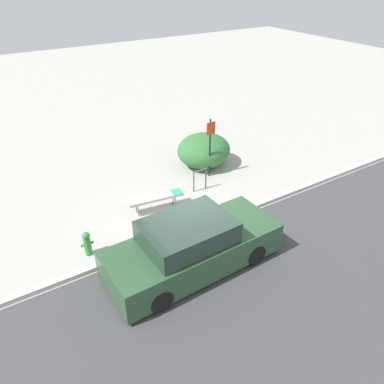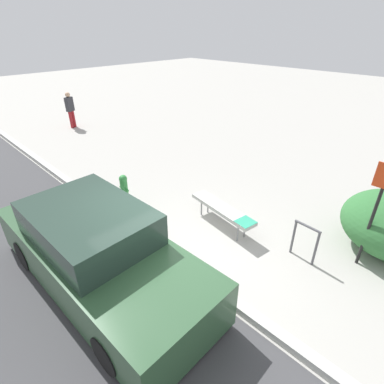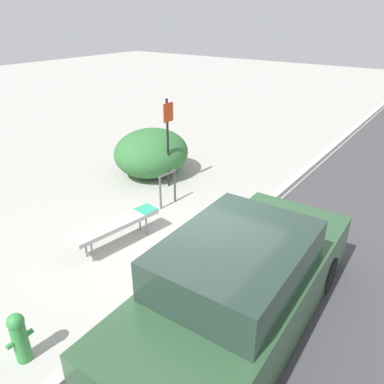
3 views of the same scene
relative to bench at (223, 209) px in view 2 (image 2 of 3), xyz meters
name	(u,v)px [view 2 (image 2 of 3)]	position (x,y,z in m)	size (l,w,h in m)	color
ground_plane	(179,264)	(0.25, -1.65, -0.47)	(60.00, 60.00, 0.00)	#ADAAA3
curb	(179,262)	(0.25, -1.65, -0.40)	(60.00, 0.20, 0.13)	#B7B7B2
bench	(223,209)	(0.00, 0.00, 0.00)	(1.88, 0.64, 0.52)	gray
bike_rack	(305,239)	(1.90, 0.29, 0.04)	(0.55, 0.08, 0.83)	#515156
sign_post	(377,205)	(2.77, 0.95, 0.92)	(0.36, 0.08, 2.30)	black
fire_hydrant	(124,187)	(-2.65, -0.97, -0.06)	(0.36, 0.22, 0.77)	#338C3F
pedestrian	(70,109)	(-10.03, 1.10, 0.39)	(0.33, 0.41, 1.60)	maroon
parked_car_near	(98,252)	(-0.44, -2.94, 0.22)	(4.77, 1.93, 1.54)	black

